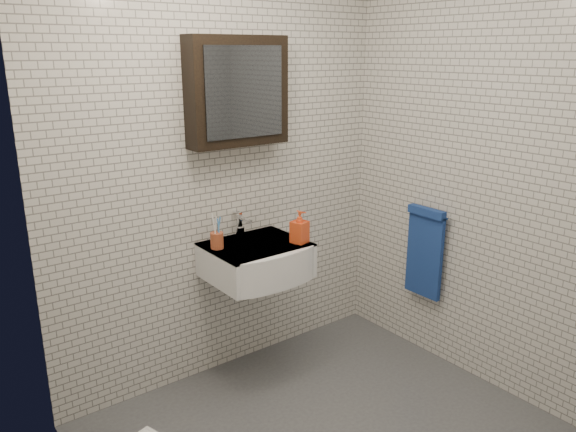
# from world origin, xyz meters

# --- Properties ---
(room_shell) EXTENTS (2.22, 2.02, 2.51)m
(room_shell) POSITION_xyz_m (0.00, 0.00, 1.47)
(room_shell) COLOR silver
(room_shell) RESTS_ON ground
(washbasin) EXTENTS (0.55, 0.50, 0.20)m
(washbasin) POSITION_xyz_m (0.05, 0.73, 0.76)
(washbasin) COLOR white
(washbasin) RESTS_ON room_shell
(faucet) EXTENTS (0.06, 0.20, 0.15)m
(faucet) POSITION_xyz_m (0.05, 0.93, 0.92)
(faucet) COLOR silver
(faucet) RESTS_ON washbasin
(mirror_cabinet) EXTENTS (0.60, 0.15, 0.60)m
(mirror_cabinet) POSITION_xyz_m (0.05, 0.93, 1.70)
(mirror_cabinet) COLOR black
(mirror_cabinet) RESTS_ON room_shell
(towel_rail) EXTENTS (0.09, 0.30, 0.58)m
(towel_rail) POSITION_xyz_m (1.04, 0.35, 0.72)
(towel_rail) COLOR silver
(towel_rail) RESTS_ON room_shell
(toothbrush_cup) EXTENTS (0.10, 0.10, 0.20)m
(toothbrush_cup) POSITION_xyz_m (-0.16, 0.84, 0.90)
(toothbrush_cup) COLOR #A44929
(toothbrush_cup) RESTS_ON washbasin
(soap_bottle) EXTENTS (0.11, 0.11, 0.19)m
(soap_bottle) POSITION_xyz_m (0.27, 0.64, 0.94)
(soap_bottle) COLOR #FF5E1A
(soap_bottle) RESTS_ON washbasin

